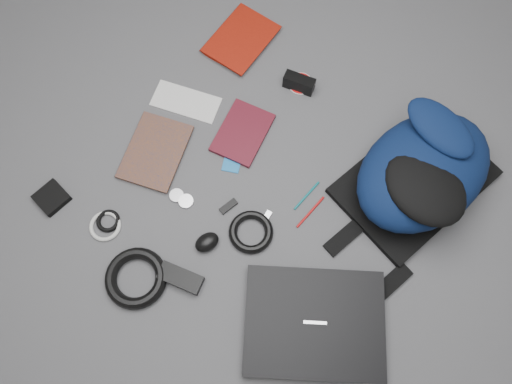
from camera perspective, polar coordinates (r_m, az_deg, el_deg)
The scene contains 23 objects.
ground at distance 1.60m, azimuth 0.00°, elevation -0.23°, with size 4.00×4.00×0.00m, color #4F4F51.
backpack at distance 1.60m, azimuth 18.59°, elevation 2.28°, with size 0.36×0.52×0.22m, color black, non-canonical shape.
laptop at distance 1.51m, azimuth 6.67°, elevation -14.66°, with size 0.40×0.31×0.04m, color black.
textbook_red at distance 1.90m, azimuth -4.12°, elevation 18.29°, with size 0.18×0.25×0.03m, color maroon.
comic_book at distance 1.71m, azimuth -14.22°, elevation 5.33°, with size 0.18×0.25×0.02m, color #AA520C.
envelope at distance 1.76m, azimuth -8.02°, elevation 10.18°, with size 0.23×0.10×0.00m, color silver.
dvd_case at distance 1.68m, azimuth -1.55°, elevation 6.78°, with size 0.15×0.21×0.02m, color #410C15.
compact_camera at distance 1.75m, azimuth 4.95°, elevation 12.30°, with size 0.11×0.04×0.06m, color black.
sticker_disc at distance 1.78m, azimuth 5.11°, elevation 12.24°, with size 0.09×0.09×0.00m, color silver.
pen_teal at distance 1.61m, azimuth 5.81°, elevation -0.41°, with size 0.01×0.01×0.12m, color #0C646C.
pen_red at distance 1.59m, azimuth 6.24°, elevation -2.29°, with size 0.01×0.01×0.13m, color #AE0D0E.
id_badge at distance 1.65m, azimuth -2.69°, elevation 3.70°, with size 0.06×0.09×0.00m, color #186EB6.
usb_black at distance 1.59m, azimuth -3.16°, elevation -1.64°, with size 0.02×0.06×0.01m, color black.
usb_silver at distance 1.58m, azimuth 1.21°, elevation -2.88°, with size 0.02×0.04×0.01m, color silver.
mouse at distance 1.55m, azimuth -5.63°, elevation -5.74°, with size 0.06×0.08×0.04m, color black.
headphone_left at distance 1.62m, azimuth -9.06°, elevation -0.40°, with size 0.05×0.05×0.01m, color #BABABC.
headphone_right at distance 1.61m, azimuth -8.00°, elevation -1.06°, with size 0.05×0.05×0.01m, color silver.
cable_coil at distance 1.55m, azimuth -0.58°, elevation -4.59°, with size 0.14×0.14×0.03m, color black.
power_brick at distance 1.54m, azimuth -8.61°, elevation -9.69°, with size 0.13×0.06×0.03m, color black.
power_cord_coil at distance 1.56m, azimuth -13.55°, elevation -9.54°, with size 0.19×0.19×0.04m, color black.
pouch at distance 1.72m, azimuth -22.32°, elevation -0.61°, with size 0.09×0.09×0.02m, color black.
earbud_coil at distance 1.64m, azimuth -16.54°, elevation -3.18°, with size 0.08×0.08×0.01m, color black.
white_cable_coil at distance 1.64m, azimuth -16.86°, elevation -3.74°, with size 0.10×0.10×0.01m, color silver.
Camera 1 is at (0.29, -0.43, 1.52)m, focal length 35.00 mm.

